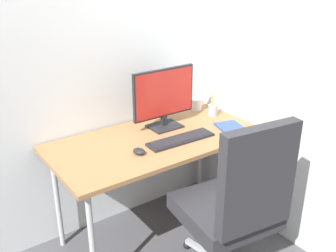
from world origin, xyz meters
name	(u,v)px	position (x,y,z in m)	size (l,w,h in m)	color
ground_plane	(157,231)	(0.00, 0.00, 0.00)	(8.00, 8.00, 0.00)	#4C4C51
wall_back	(123,29)	(0.00, 0.38, 1.40)	(2.46, 0.04, 2.80)	silver
wall_side_right	(259,30)	(0.73, -0.15, 1.40)	(0.04, 1.76, 2.80)	silver
desk	(156,146)	(0.00, 0.00, 0.69)	(1.39, 0.70, 0.75)	#996B42
office_chair	(235,203)	(0.10, -0.65, 0.57)	(0.59, 0.63, 1.09)	black
monitor	(164,96)	(0.15, 0.13, 0.97)	(0.47, 0.17, 0.41)	black
keyboard	(181,139)	(0.11, -0.12, 0.76)	(0.46, 0.14, 0.02)	black
mouse	(139,151)	(-0.21, -0.13, 0.77)	(0.06, 0.08, 0.04)	black
pen_holder	(213,110)	(0.57, 0.09, 0.79)	(0.07, 0.07, 0.17)	#9EA0A5
notebook	(232,128)	(0.51, -0.18, 0.76)	(0.16, 0.24, 0.01)	#334C8C
coffee_mug	(197,104)	(0.55, 0.26, 0.79)	(0.12, 0.08, 0.09)	white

